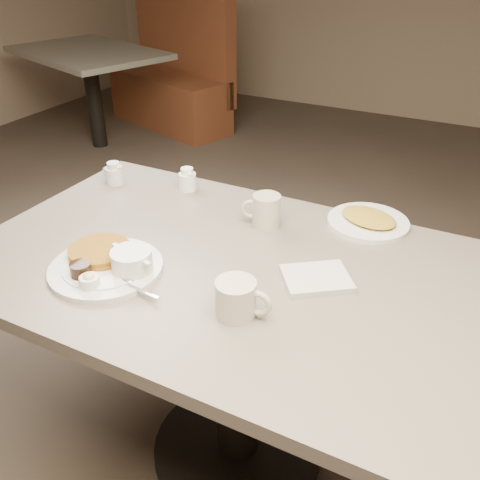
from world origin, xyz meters
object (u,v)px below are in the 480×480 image
at_px(booth_back_left, 166,79).
at_px(diner_table, 237,316).
at_px(coffee_mug_far, 265,211).
at_px(creamer_left, 114,174).
at_px(creamer_right, 187,180).
at_px(main_plate, 110,263).
at_px(hash_plate, 368,221).
at_px(coffee_mug_near, 237,298).

bearing_deg(booth_back_left, diner_table, -52.14).
bearing_deg(coffee_mug_far, diner_table, -83.31).
bearing_deg(diner_table, creamer_left, 156.67).
xyz_separation_m(creamer_left, creamer_right, (0.26, 0.08, 0.00)).
distance_m(main_plate, hash_plate, 0.78).
bearing_deg(creamer_left, diner_table, -23.33).
xyz_separation_m(coffee_mug_near, coffee_mug_far, (-0.13, 0.42, 0.00)).
xyz_separation_m(main_plate, creamer_left, (-0.34, 0.44, 0.01)).
bearing_deg(main_plate, coffee_mug_far, 57.84).
distance_m(coffee_mug_far, creamer_right, 0.36).
bearing_deg(coffee_mug_far, creamer_left, 176.94).
bearing_deg(creamer_left, hash_plate, 7.60).
bearing_deg(creamer_right, coffee_mug_near, -48.26).
bearing_deg(coffee_mug_far, creamer_right, 162.58).
bearing_deg(coffee_mug_near, main_plate, 178.49).
bearing_deg(creamer_left, main_plate, -52.26).
bearing_deg(coffee_mug_far, coffee_mug_near, -73.30).
bearing_deg(coffee_mug_near, coffee_mug_far, 106.70).
xyz_separation_m(creamer_left, hash_plate, (0.88, 0.12, -0.02)).
height_order(creamer_left, hash_plate, creamer_left).
bearing_deg(hash_plate, diner_table, -122.55).
height_order(coffee_mug_far, booth_back_left, booth_back_left).
xyz_separation_m(coffee_mug_far, hash_plate, (0.28, 0.15, -0.04)).
relative_size(main_plate, booth_back_left, 0.23).
height_order(diner_table, main_plate, main_plate).
relative_size(coffee_mug_near, hash_plate, 0.45).
relative_size(main_plate, coffee_mug_far, 3.02).
relative_size(main_plate, creamer_left, 4.05).
xyz_separation_m(main_plate, booth_back_left, (-1.86, 2.94, -0.36)).
height_order(diner_table, coffee_mug_near, coffee_mug_near).
bearing_deg(main_plate, coffee_mug_near, -1.51).
relative_size(diner_table, coffee_mug_near, 10.53).
height_order(main_plate, creamer_right, creamer_right).
bearing_deg(creamer_right, coffee_mug_far, -17.42).
xyz_separation_m(diner_table, main_plate, (-0.29, -0.17, 0.19)).
bearing_deg(creamer_left, creamer_right, 16.70).
distance_m(hash_plate, booth_back_left, 3.39).
xyz_separation_m(creamer_right, hash_plate, (0.62, 0.04, -0.02)).
xyz_separation_m(main_plate, hash_plate, (0.54, 0.56, -0.01)).
relative_size(diner_table, creamer_right, 18.75).
xyz_separation_m(diner_table, hash_plate, (0.25, 0.39, 0.18)).
distance_m(diner_table, creamer_left, 0.72).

